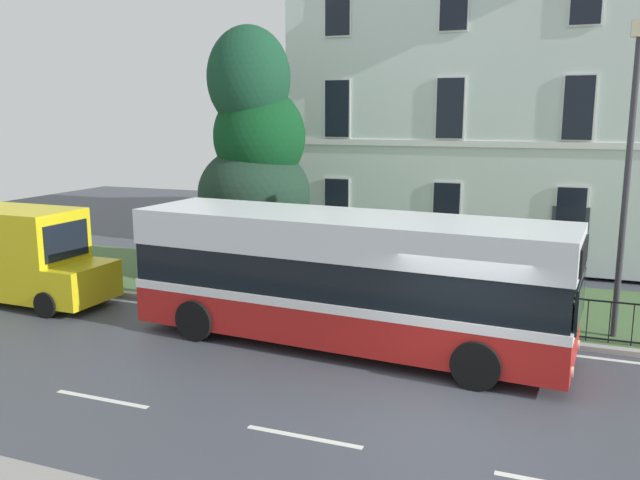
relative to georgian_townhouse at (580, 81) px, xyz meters
The scene contains 7 objects.
ground_plane 16.01m from the georgian_townhouse, 97.30° to the right, with size 60.00×56.00×0.18m.
georgian_townhouse is the anchor object (origin of this frame).
iron_verge_railing 12.55m from the georgian_townhouse, 90.00° to the right, with size 12.08×0.04×0.97m.
evergreen_tree 12.95m from the georgian_townhouse, 136.82° to the right, with size 4.03×4.03×8.33m.
single_decker_bus 14.62m from the georgian_townhouse, 109.62° to the right, with size 9.94×3.22×2.96m.
white_panel_van 19.87m from the georgian_townhouse, 137.94° to the right, with size 5.08×2.17×2.60m.
street_lamp_post 10.90m from the georgian_townhouse, 84.29° to the right, with size 0.36×0.24×6.98m.
Camera 1 is at (1.72, -10.80, 5.12)m, focal length 36.56 mm.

